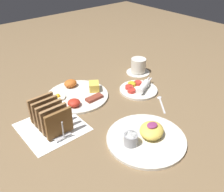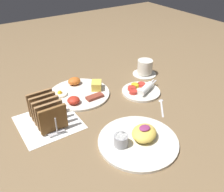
% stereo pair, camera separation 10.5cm
% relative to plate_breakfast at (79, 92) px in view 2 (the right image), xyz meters
% --- Properties ---
extents(ground_plane, '(3.00, 3.00, 0.00)m').
position_rel_plate_breakfast_xyz_m(ground_plane, '(0.03, -0.17, -0.01)').
color(ground_plane, brown).
extents(napkin_flat, '(0.22, 0.22, 0.00)m').
position_rel_plate_breakfast_xyz_m(napkin_flat, '(-0.19, -0.12, -0.01)').
color(napkin_flat, white).
rests_on(napkin_flat, ground_plane).
extents(plate_breakfast, '(0.27, 0.27, 0.05)m').
position_rel_plate_breakfast_xyz_m(plate_breakfast, '(0.00, 0.00, 0.00)').
color(plate_breakfast, silver).
rests_on(plate_breakfast, ground_plane).
extents(plate_condiments, '(0.19, 0.17, 0.04)m').
position_rel_plate_breakfast_xyz_m(plate_condiments, '(0.24, -0.14, 0.00)').
color(plate_condiments, silver).
rests_on(plate_condiments, ground_plane).
extents(plate_foreground, '(0.28, 0.28, 0.06)m').
position_rel_plate_breakfast_xyz_m(plate_foreground, '(0.02, -0.39, 0.00)').
color(plate_foreground, silver).
rests_on(plate_foreground, ground_plane).
extents(toast_rack, '(0.10, 0.18, 0.10)m').
position_rel_plate_breakfast_xyz_m(toast_rack, '(-0.19, -0.12, 0.04)').
color(toast_rack, '#B7B7BC').
rests_on(toast_rack, ground_plane).
extents(coffee_cup, '(0.12, 0.12, 0.08)m').
position_rel_plate_breakfast_xyz_m(coffee_cup, '(0.37, -0.01, 0.02)').
color(coffee_cup, silver).
rests_on(coffee_cup, ground_plane).
extents(teaspoon, '(0.09, 0.10, 0.01)m').
position_rel_plate_breakfast_xyz_m(teaspoon, '(0.25, -0.26, -0.01)').
color(teaspoon, silver).
rests_on(teaspoon, ground_plane).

